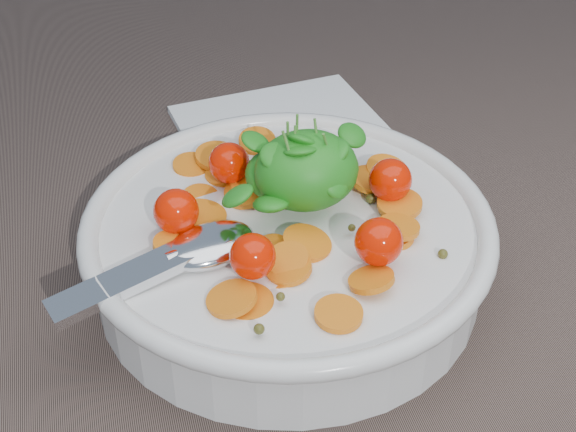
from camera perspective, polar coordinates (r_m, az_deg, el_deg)
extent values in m
plane|color=brown|center=(0.57, 1.48, -4.23)|extent=(6.00, 6.00, 0.00)
cylinder|color=white|center=(0.55, 0.00, -2.51)|extent=(0.26, 0.26, 0.05)
torus|color=white|center=(0.53, 0.00, -0.43)|extent=(0.28, 0.28, 0.01)
cylinder|color=white|center=(0.56, 0.00, -4.25)|extent=(0.13, 0.13, 0.01)
cylinder|color=brown|center=(0.55, 0.00, -2.51)|extent=(0.24, 0.24, 0.04)
cylinder|color=orange|center=(0.46, 3.62, -6.94)|extent=(0.03, 0.03, 0.01)
cylinder|color=orange|center=(0.55, -2.89, 1.87)|extent=(0.04, 0.04, 0.02)
cylinder|color=orange|center=(0.47, -2.93, -6.18)|extent=(0.05, 0.05, 0.00)
cylinder|color=orange|center=(0.53, -6.17, 0.07)|extent=(0.04, 0.04, 0.01)
cylinder|color=orange|center=(0.57, -4.44, 3.13)|extent=(0.03, 0.03, 0.01)
cylinder|color=orange|center=(0.49, -0.03, -3.14)|extent=(0.03, 0.03, 0.01)
cylinder|color=orange|center=(0.59, -5.07, 4.25)|extent=(0.03, 0.04, 0.01)
cylinder|color=orange|center=(0.52, 7.86, -0.78)|extent=(0.03, 0.03, 0.01)
cylinder|color=orange|center=(0.51, -8.19, -2.03)|extent=(0.03, 0.03, 0.01)
cylinder|color=orange|center=(0.57, 7.06, 3.22)|extent=(0.04, 0.04, 0.01)
cylinder|color=orange|center=(0.54, 7.95, 0.86)|extent=(0.03, 0.03, 0.01)
cylinder|color=orange|center=(0.56, 6.05, 2.56)|extent=(0.04, 0.04, 0.01)
cylinder|color=orange|center=(0.55, 0.77, 0.80)|extent=(0.04, 0.04, 0.01)
cylinder|color=orange|center=(0.49, -0.64, -4.26)|extent=(0.04, 0.04, 0.01)
cylinder|color=orange|center=(0.56, -6.25, 1.27)|extent=(0.04, 0.04, 0.01)
cylinder|color=orange|center=(0.59, -6.86, 3.58)|extent=(0.03, 0.03, 0.01)
cylinder|color=orange|center=(0.59, 6.89, 3.13)|extent=(0.04, 0.04, 0.01)
cylinder|color=orange|center=(0.48, 5.95, -4.53)|extent=(0.03, 0.03, 0.02)
cylinder|color=orange|center=(0.47, -4.03, -5.87)|extent=(0.04, 0.04, 0.01)
cylinder|color=orange|center=(0.51, 1.35, -1.92)|extent=(0.03, 0.03, 0.01)
cylinder|color=orange|center=(0.51, -1.29, -2.50)|extent=(0.04, 0.04, 0.01)
cylinder|color=orange|center=(0.49, 0.06, -3.77)|extent=(0.04, 0.04, 0.01)
cylinder|color=orange|center=(0.52, 7.61, -1.74)|extent=(0.03, 0.03, 0.01)
cylinder|color=orange|center=(0.61, -2.21, 5.35)|extent=(0.04, 0.04, 0.01)
sphere|color=#4A4718|center=(0.55, 5.92, 1.25)|extent=(0.01, 0.01, 0.01)
sphere|color=#4A4718|center=(0.60, -4.06, 4.11)|extent=(0.01, 0.01, 0.01)
sphere|color=#4A4718|center=(0.52, 4.56, -0.84)|extent=(0.01, 0.01, 0.01)
sphere|color=#4A4718|center=(0.45, -2.07, -8.04)|extent=(0.01, 0.01, 0.01)
sphere|color=#4A4718|center=(0.55, 2.97, 1.82)|extent=(0.01, 0.01, 0.01)
sphere|color=#4A4718|center=(0.51, 10.95, -2.67)|extent=(0.01, 0.01, 0.01)
sphere|color=#4A4718|center=(0.56, 8.24, 1.84)|extent=(0.01, 0.01, 0.01)
sphere|color=#4A4718|center=(0.56, -2.59, 1.43)|extent=(0.01, 0.01, 0.01)
sphere|color=#4A4718|center=(0.47, -0.54, -5.75)|extent=(0.01, 0.01, 0.01)
sphere|color=#4A4718|center=(0.56, 3.90, 2.36)|extent=(0.01, 0.01, 0.01)
sphere|color=#4A4718|center=(0.51, -1.99, -2.37)|extent=(0.01, 0.01, 0.01)
sphere|color=#4A4718|center=(0.51, 6.76, -2.96)|extent=(0.01, 0.01, 0.01)
sphere|color=red|center=(0.54, 7.29, 2.56)|extent=(0.03, 0.03, 0.03)
sphere|color=red|center=(0.56, 2.35, 4.21)|extent=(0.03, 0.03, 0.03)
sphere|color=red|center=(0.56, -4.21, 3.79)|extent=(0.03, 0.03, 0.03)
sphere|color=red|center=(0.51, -7.96, 0.34)|extent=(0.03, 0.03, 0.03)
sphere|color=red|center=(0.48, -2.53, -2.88)|extent=(0.03, 0.03, 0.03)
sphere|color=red|center=(0.49, 6.47, -1.83)|extent=(0.03, 0.03, 0.03)
ellipsoid|color=#289421|center=(0.52, 1.32, 3.27)|extent=(0.07, 0.06, 0.05)
ellipsoid|color=#289421|center=(0.53, -0.92, 2.98)|extent=(0.04, 0.04, 0.03)
ellipsoid|color=#289421|center=(0.51, 1.04, 5.39)|extent=(0.03, 0.02, 0.02)
ellipsoid|color=#289421|center=(0.51, 3.35, 2.33)|extent=(0.03, 0.02, 0.03)
ellipsoid|color=#289421|center=(0.53, -2.32, 5.30)|extent=(0.03, 0.03, 0.02)
ellipsoid|color=#289421|center=(0.51, -0.74, 2.88)|extent=(0.02, 0.02, 0.01)
ellipsoid|color=#289421|center=(0.56, 4.57, 5.74)|extent=(0.03, 0.03, 0.02)
ellipsoid|color=#289421|center=(0.52, 1.09, 3.79)|extent=(0.02, 0.02, 0.02)
ellipsoid|color=#289421|center=(0.52, 1.84, 4.05)|extent=(0.02, 0.02, 0.02)
ellipsoid|color=#289421|center=(0.53, 0.10, 4.79)|extent=(0.03, 0.03, 0.02)
ellipsoid|color=#289421|center=(0.52, -1.09, 4.11)|extent=(0.03, 0.03, 0.01)
ellipsoid|color=#289421|center=(0.51, 2.04, 3.93)|extent=(0.03, 0.03, 0.02)
ellipsoid|color=#289421|center=(0.50, -3.62, 1.44)|extent=(0.03, 0.03, 0.02)
ellipsoid|color=#289421|center=(0.51, 0.99, 4.09)|extent=(0.02, 0.02, 0.02)
ellipsoid|color=#289421|center=(0.52, 3.18, 4.42)|extent=(0.03, 0.04, 0.03)
ellipsoid|color=#289421|center=(0.50, 0.87, 4.69)|extent=(0.03, 0.03, 0.02)
ellipsoid|color=#289421|center=(0.54, 2.62, 4.32)|extent=(0.03, 0.03, 0.02)
ellipsoid|color=#289421|center=(0.52, 1.33, 3.73)|extent=(0.03, 0.03, 0.03)
ellipsoid|color=#289421|center=(0.52, 2.60, 4.79)|extent=(0.03, 0.02, 0.02)
ellipsoid|color=#289421|center=(0.51, 1.52, 4.68)|extent=(0.03, 0.03, 0.02)
ellipsoid|color=#289421|center=(0.51, -0.85, 4.25)|extent=(0.03, 0.03, 0.02)
ellipsoid|color=#289421|center=(0.51, 2.25, 4.27)|extent=(0.02, 0.02, 0.02)
ellipsoid|color=#289421|center=(0.51, -1.22, 0.89)|extent=(0.03, 0.03, 0.02)
cylinder|color=#4C8C33|center=(0.52, 2.19, 4.57)|extent=(0.00, 0.01, 0.04)
cylinder|color=#4C8C33|center=(0.53, 0.62, 5.08)|extent=(0.00, 0.00, 0.05)
cylinder|color=#4C8C33|center=(0.51, 0.35, 3.84)|extent=(0.01, 0.01, 0.04)
cylinder|color=#4C8C33|center=(0.52, 3.00, 4.29)|extent=(0.02, 0.01, 0.04)
cylinder|color=#4C8C33|center=(0.52, 0.01, 4.61)|extent=(0.00, 0.00, 0.05)
cylinder|color=#4C8C33|center=(0.51, 0.46, 4.10)|extent=(0.00, 0.01, 0.05)
cylinder|color=#4C8C33|center=(0.50, 0.41, 3.40)|extent=(0.01, 0.01, 0.04)
ellipsoid|color=silver|center=(0.50, -5.55, -2.08)|extent=(0.07, 0.06, 0.02)
cube|color=silver|center=(0.49, -10.43, -4.04)|extent=(0.12, 0.06, 0.02)
cylinder|color=silver|center=(0.50, -7.48, -2.75)|extent=(0.02, 0.02, 0.01)
cube|color=white|center=(0.72, -0.23, 6.05)|extent=(0.19, 0.17, 0.01)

